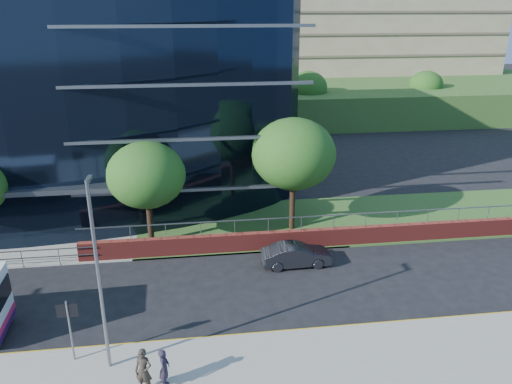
{
  "coord_description": "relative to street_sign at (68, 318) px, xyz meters",
  "views": [
    {
      "loc": [
        9.69,
        -19.31,
        13.88
      ],
      "look_at": [
        13.36,
        8.0,
        3.53
      ],
      "focal_mm": 35.0,
      "sensor_mm": 36.0,
      "label": 1
    }
  ],
  "objects": [
    {
      "name": "tree_far_c",
      "position": [
        2.5,
        10.59,
        2.39
      ],
      "size": [
        4.62,
        4.62,
        6.51
      ],
      "color": "black",
      "rests_on": "ground"
    },
    {
      "name": "tree_dist_f",
      "position": [
        35.5,
        43.59,
        2.06
      ],
      "size": [
        4.29,
        4.29,
        6.05
      ],
      "color": "black",
      "rests_on": "ground"
    },
    {
      "name": "streetlight_east",
      "position": [
        1.5,
        -0.59,
        2.29
      ],
      "size": [
        0.15,
        0.77,
        8.0
      ],
      "color": "slate",
      "rests_on": "pavement_near"
    },
    {
      "name": "tree_dist_e",
      "position": [
        19.5,
        41.59,
        2.39
      ],
      "size": [
        4.62,
        4.62,
        6.51
      ],
      "color": "black",
      "rests_on": "ground"
    },
    {
      "name": "grass_verge",
      "position": [
        19.5,
        12.59,
        -2.09
      ],
      "size": [
        36.0,
        8.0,
        0.12
      ],
      "primitive_type": "cube",
      "color": "#2D511E",
      "rests_on": "ground"
    },
    {
      "name": "street_sign",
      "position": [
        0.0,
        0.0,
        0.0
      ],
      "size": [
        0.85,
        0.09,
        2.8
      ],
      "color": "slate",
      "rests_on": "pavement_near"
    },
    {
      "name": "retaining_wall",
      "position": [
        15.5,
        8.89,
        -1.54
      ],
      "size": [
        34.0,
        0.4,
        2.11
      ],
      "color": "maroon",
      "rests_on": "ground"
    },
    {
      "name": "parked_car",
      "position": [
        10.79,
        6.84,
        -1.5
      ],
      "size": [
        3.98,
        1.46,
        1.3
      ],
      "primitive_type": "imported",
      "rotation": [
        0.0,
        0.0,
        1.59
      ],
      "color": "black",
      "rests_on": "ground"
    },
    {
      "name": "pedestrian",
      "position": [
        3.79,
        -2.07,
        -1.17
      ],
      "size": [
        0.47,
        0.65,
        1.66
      ],
      "primitive_type": "imported",
      "rotation": [
        0.0,
        0.0,
        1.44
      ],
      "color": "#221C2B",
      "rests_on": "pavement_near"
    },
    {
      "name": "tree_far_d",
      "position": [
        11.5,
        11.59,
        3.04
      ],
      "size": [
        5.28,
        5.28,
        7.44
      ],
      "color": "black",
      "rests_on": "ground"
    },
    {
      "name": "pedestrian_b",
      "position": [
        3.03,
        -2.21,
        -1.08
      ],
      "size": [
        0.77,
        0.62,
        1.83
      ],
      "primitive_type": "imported",
      "rotation": [
        0.0,
        0.0,
        -0.31
      ],
      "color": "#2B241E",
      "rests_on": "pavement_near"
    },
    {
      "name": "glass_office",
      "position": [
        -8.5,
        22.44,
        5.85
      ],
      "size": [
        44.0,
        23.1,
        16.0
      ],
      "color": "black",
      "rests_on": "ground"
    },
    {
      "name": "apartment_block",
      "position": [
        27.5,
        58.8,
        8.96
      ],
      "size": [
        60.0,
        42.0,
        30.0
      ],
      "color": "#2D511E",
      "rests_on": "ground"
    }
  ]
}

